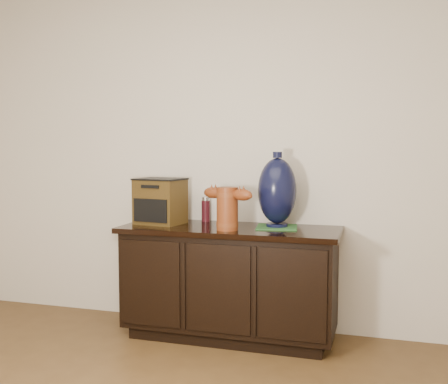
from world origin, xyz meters
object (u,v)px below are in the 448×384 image
(sideboard, at_px, (230,281))
(terracotta_vessel, at_px, (227,206))
(lamp_base, at_px, (277,191))
(spray_can, at_px, (206,209))
(tv_radio, at_px, (160,201))

(sideboard, bearing_deg, terracotta_vessel, -81.12)
(terracotta_vessel, xyz_separation_m, lamp_base, (0.29, 0.20, 0.09))
(spray_can, bearing_deg, lamp_base, -14.29)
(spray_can, bearing_deg, tv_radio, -144.46)
(terracotta_vessel, bearing_deg, sideboard, 121.55)
(terracotta_vessel, bearing_deg, spray_can, 150.32)
(terracotta_vessel, bearing_deg, tv_radio, -172.49)
(terracotta_vessel, bearing_deg, lamp_base, 57.29)
(lamp_base, relative_size, spray_can, 2.80)
(sideboard, bearing_deg, spray_can, 138.75)
(tv_radio, bearing_deg, sideboard, 7.20)
(sideboard, distance_m, spray_can, 0.56)
(terracotta_vessel, xyz_separation_m, spray_can, (-0.26, 0.34, -0.07))
(sideboard, distance_m, lamp_base, 0.69)
(terracotta_vessel, xyz_separation_m, tv_radio, (-0.53, 0.14, 0.00))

